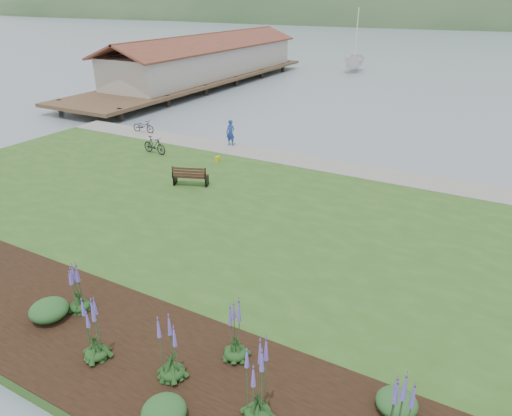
{
  "coord_description": "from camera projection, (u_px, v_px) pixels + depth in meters",
  "views": [
    {
      "loc": [
        10.42,
        -16.49,
        9.12
      ],
      "look_at": [
        2.35,
        -1.77,
        1.3
      ],
      "focal_mm": 32.0,
      "sensor_mm": 36.0,
      "label": 1
    }
  ],
  "objects": [
    {
      "name": "shoreline_path",
      "position": [
        292.0,
        159.0,
        26.81
      ],
      "size": [
        34.0,
        2.2,
        0.03
      ],
      "primitive_type": "cube",
      "color": "gray",
      "rests_on": "lawn"
    },
    {
      "name": "echium_1",
      "position": [
        235.0,
        333.0,
        11.71
      ],
      "size": [
        0.62,
        0.62,
        2.17
      ],
      "color": "#163B15",
      "rests_on": "garden_bed"
    },
    {
      "name": "echium_4",
      "position": [
        77.0,
        288.0,
        13.55
      ],
      "size": [
        0.62,
        0.62,
        1.88
      ],
      "color": "#163B15",
      "rests_on": "garden_bed"
    },
    {
      "name": "bicycle_b",
      "position": [
        154.0,
        145.0,
        27.57
      ],
      "size": [
        0.66,
        1.8,
        1.06
      ],
      "primitive_type": "imported",
      "rotation": [
        0.0,
        0.0,
        1.48
      ],
      "color": "black",
      "rests_on": "lawn"
    },
    {
      "name": "park_bench",
      "position": [
        190.0,
        176.0,
        22.89
      ],
      "size": [
        1.85,
        1.26,
        1.07
      ],
      "rotation": [
        0.0,
        0.0,
        0.36
      ],
      "color": "#311B13",
      "rests_on": "lawn"
    },
    {
      "name": "echium_3",
      "position": [
        400.0,
        412.0,
        9.25
      ],
      "size": [
        0.62,
        0.62,
        2.36
      ],
      "color": "#163B15",
      "rests_on": "garden_bed"
    },
    {
      "name": "echium_0",
      "position": [
        93.0,
        331.0,
        11.69
      ],
      "size": [
        0.62,
        0.62,
        2.16
      ],
      "color": "#163B15",
      "rests_on": "garden_bed"
    },
    {
      "name": "sailboat",
      "position": [
        353.0,
        72.0,
        60.59
      ],
      "size": [
        10.05,
        10.21,
        24.89
      ],
      "primitive_type": "imported",
      "rotation": [
        0.0,
        0.0,
        0.07
      ],
      "color": "silver",
      "rests_on": "ground"
    },
    {
      "name": "person",
      "position": [
        230.0,
        131.0,
        28.88
      ],
      "size": [
        0.71,
        0.49,
        1.95
      ],
      "primitive_type": "imported",
      "rotation": [
        0.0,
        0.0,
        0.01
      ],
      "color": "navy",
      "rests_on": "lawn"
    },
    {
      "name": "shrub_1",
      "position": [
        164.0,
        412.0,
        10.18
      ],
      "size": [
        1.02,
        1.02,
        0.51
      ],
      "primitive_type": "ellipsoid",
      "color": "#1E4C21",
      "rests_on": "garden_bed"
    },
    {
      "name": "shrub_2",
      "position": [
        397.0,
        403.0,
        10.43
      ],
      "size": [
        0.95,
        0.95,
        0.48
      ],
      "primitive_type": "ellipsoid",
      "color": "#1E4C21",
      "rests_on": "garden_bed"
    },
    {
      "name": "shrub_0",
      "position": [
        49.0,
        310.0,
        13.43
      ],
      "size": [
        1.13,
        1.13,
        0.56
      ],
      "primitive_type": "ellipsoid",
      "color": "#1E4C21",
      "rests_on": "garden_bed"
    },
    {
      "name": "garden_bed",
      "position": [
        134.0,
        353.0,
        12.23
      ],
      "size": [
        24.0,
        4.4,
        0.04
      ],
      "primitive_type": "cube",
      "color": "black",
      "rests_on": "lawn"
    },
    {
      "name": "ground",
      "position": [
        230.0,
        209.0,
        21.5
      ],
      "size": [
        600.0,
        600.0,
        0.0
      ],
      "primitive_type": "plane",
      "color": "slate",
      "rests_on": "ground"
    },
    {
      "name": "lawn",
      "position": [
        206.0,
        222.0,
        19.83
      ],
      "size": [
        34.0,
        20.0,
        0.4
      ],
      "primitive_type": "cube",
      "color": "#2A541D",
      "rests_on": "ground"
    },
    {
      "name": "pannier",
      "position": [
        218.0,
        159.0,
        26.39
      ],
      "size": [
        0.22,
        0.31,
        0.31
      ],
      "primitive_type": "cube",
      "rotation": [
        0.0,
        0.0,
        -0.11
      ],
      "color": "gold",
      "rests_on": "lawn"
    },
    {
      "name": "echium_5",
      "position": [
        171.0,
        351.0,
        11.11
      ],
      "size": [
        0.62,
        0.62,
        2.18
      ],
      "color": "#163B15",
      "rests_on": "garden_bed"
    },
    {
      "name": "echium_2",
      "position": [
        258.0,
        384.0,
        9.92
      ],
      "size": [
        0.62,
        0.62,
        2.33
      ],
      "color": "#163B15",
      "rests_on": "garden_bed"
    },
    {
      "name": "pier_pavilion",
      "position": [
        207.0,
        60.0,
        50.98
      ],
      "size": [
        8.0,
        36.0,
        5.4
      ],
      "color": "#4C3826",
      "rests_on": "ground"
    },
    {
      "name": "bicycle_a",
      "position": [
        143.0,
        126.0,
        31.91
      ],
      "size": [
        0.73,
        1.76,
        0.9
      ],
      "primitive_type": "imported",
      "rotation": [
        0.0,
        0.0,
        1.65
      ],
      "color": "black",
      "rests_on": "lawn"
    }
  ]
}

